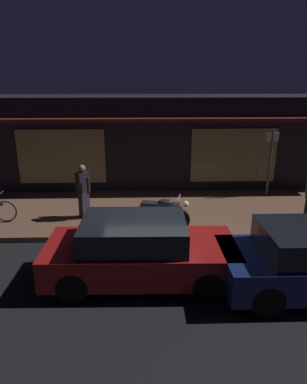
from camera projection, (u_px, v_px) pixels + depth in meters
The scene contains 7 objects.
ground_plane at pixel (152, 259), 8.51m from camera, with size 60.00×60.00×0.00m, color black.
sidewalk_slab at pixel (150, 211), 11.33m from camera, with size 18.00×4.00×0.15m, color brown.
storefront_building at pixel (148, 141), 13.99m from camera, with size 18.00×3.30×3.60m.
motorcycle at pixel (161, 212), 9.77m from camera, with size 1.68×0.65×0.97m.
person_photographer at pixel (83, 190), 10.41m from camera, with size 0.51×0.48×1.67m.
sign_post at pixel (270, 159), 12.27m from camera, with size 0.44×0.09×2.40m.
parked_car_far at pixel (139, 251), 7.44m from camera, with size 4.13×1.84×1.42m.
Camera 1 is at (-0.20, -7.54, 4.26)m, focal length 32.16 mm.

